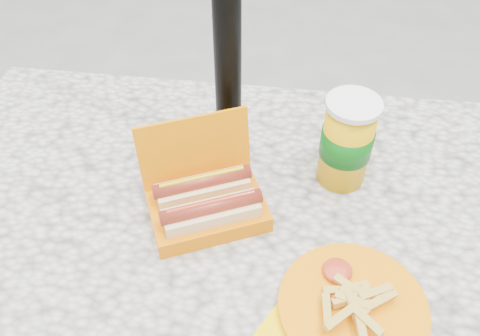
# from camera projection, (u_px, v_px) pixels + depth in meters

# --- Properties ---
(picnic_table) EXTENTS (1.20, 0.80, 0.75)m
(picnic_table) POSITION_uv_depth(u_px,v_px,m) (219.00, 243.00, 1.04)
(picnic_table) COLOR beige
(picnic_table) RESTS_ON ground
(hotdog_box) EXTENTS (0.26, 0.24, 0.17)m
(hotdog_box) POSITION_uv_depth(u_px,v_px,m) (207.00, 201.00, 0.93)
(hotdog_box) COLOR orange
(hotdog_box) RESTS_ON picnic_table
(fries_plate) EXTENTS (0.31, 0.34, 0.05)m
(fries_plate) POSITION_uv_depth(u_px,v_px,m) (350.00, 309.00, 0.81)
(fries_plate) COLOR #FFD100
(fries_plate) RESTS_ON picnic_table
(soda_cup) EXTENTS (0.10, 0.10, 0.19)m
(soda_cup) POSITION_uv_depth(u_px,v_px,m) (347.00, 142.00, 0.96)
(soda_cup) COLOR #E3A406
(soda_cup) RESTS_ON picnic_table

